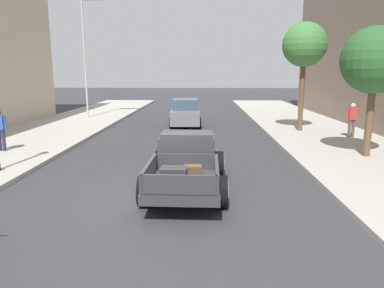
% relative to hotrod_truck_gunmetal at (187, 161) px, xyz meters
% --- Properties ---
extents(ground_plane, '(140.00, 140.00, 0.00)m').
position_rel_hotrod_truck_gunmetal_xyz_m(ground_plane, '(-0.67, -0.97, -0.75)').
color(ground_plane, '#333338').
extents(hotrod_truck_gunmetal, '(2.26, 4.97, 1.58)m').
position_rel_hotrod_truck_gunmetal_xyz_m(hotrod_truck_gunmetal, '(0.00, 0.00, 0.00)').
color(hotrod_truck_gunmetal, '#333338').
rests_on(hotrod_truck_gunmetal, ground).
extents(car_background_grey, '(1.97, 4.35, 1.65)m').
position_rel_hotrod_truck_gunmetal_xyz_m(car_background_grey, '(-0.65, 12.23, 0.01)').
color(car_background_grey, slate).
rests_on(car_background_grey, ground).
extents(pedestrian_sidewalk_left, '(0.53, 0.22, 1.65)m').
position_rel_hotrod_truck_gunmetal_xyz_m(pedestrian_sidewalk_left, '(-7.62, 3.87, 0.33)').
color(pedestrian_sidewalk_left, '#232847').
rests_on(pedestrian_sidewalk_left, sidewalk_left).
extents(pedestrian_sidewalk_right, '(0.53, 0.22, 1.65)m').
position_rel_hotrod_truck_gunmetal_xyz_m(pedestrian_sidewalk_right, '(7.65, 7.42, 0.33)').
color(pedestrian_sidewalk_right, brown).
rests_on(pedestrian_sidewalk_right, sidewalk_right).
extents(flagpole, '(1.74, 0.16, 9.16)m').
position_rel_hotrod_truck_gunmetal_xyz_m(flagpole, '(-7.52, 15.03, 5.02)').
color(flagpole, '#B2B2B7').
rests_on(flagpole, sidewalk_left).
extents(street_tree_nearest, '(2.41, 2.41, 4.74)m').
position_rel_hotrod_truck_gunmetal_xyz_m(street_tree_nearest, '(6.62, 3.44, 2.90)').
color(street_tree_nearest, brown).
rests_on(street_tree_nearest, sidewalk_right).
extents(street_tree_second, '(2.30, 2.30, 5.68)m').
position_rel_hotrod_truck_gunmetal_xyz_m(street_tree_second, '(5.72, 9.45, 3.87)').
color(street_tree_second, brown).
rests_on(street_tree_second, sidewalk_right).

